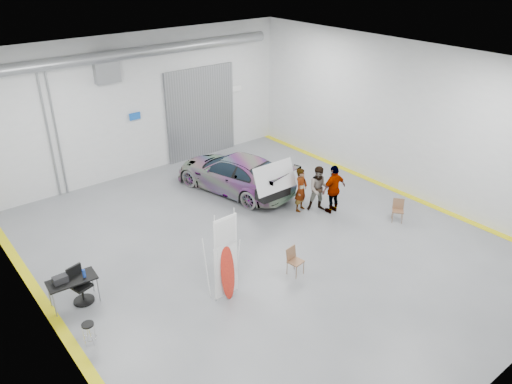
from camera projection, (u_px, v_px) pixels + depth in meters
ground at (262, 243)px, 16.99m from camera, size 16.00×16.00×0.00m
room_shell at (227, 111)px, 16.85m from camera, size 14.02×16.18×6.01m
sedan_car at (234, 173)px, 20.30m from camera, size 3.31×5.66×1.54m
person_a at (301, 190)px, 18.72m from camera, size 0.73×0.59×1.72m
person_b at (319, 189)px, 18.72m from camera, size 1.10×1.05×1.78m
person_c at (334, 189)px, 18.57m from camera, size 1.12×0.50×1.90m
surfboard_display at (227, 265)px, 13.88m from camera, size 0.80×0.23×2.81m
folding_chair_near at (295, 266)px, 15.29m from camera, size 0.48×0.50×0.88m
folding_chair_far at (397, 215)px, 18.22m from camera, size 0.55×0.63×0.84m
shop_stool at (89, 334)px, 12.58m from camera, size 0.33×0.33×0.64m
work_table at (69, 280)px, 13.74m from camera, size 1.36×0.75×1.07m
office_chair at (81, 287)px, 14.04m from camera, size 0.59×0.62×1.10m
trunk_lid at (273, 174)px, 18.27m from camera, size 1.80×1.09×0.04m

